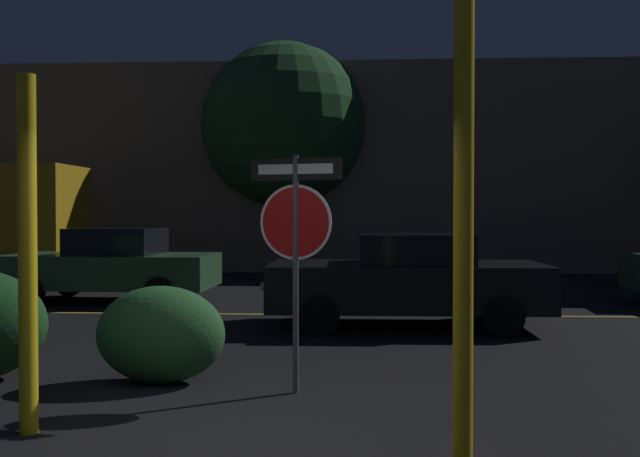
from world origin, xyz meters
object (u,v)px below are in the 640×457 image
(stop_sign, at_px, (296,224))
(passing_car_2, at_px, (112,265))
(yellow_pole_left, at_px, (28,255))
(tree_1, at_px, (285,126))
(hedge_bush_2, at_px, (161,335))
(passing_car_3, at_px, (407,280))
(yellow_pole_right, at_px, (463,226))

(stop_sign, height_order, passing_car_2, stop_sign)
(yellow_pole_left, xyz_separation_m, tree_1, (0.42, 16.50, 3.06))
(yellow_pole_left, height_order, hedge_bush_2, yellow_pole_left)
(passing_car_2, bearing_deg, tree_1, -17.46)
(hedge_bush_2, bearing_deg, passing_car_3, 53.85)
(stop_sign, bearing_deg, yellow_pole_right, -40.58)
(yellow_pole_left, relative_size, passing_car_2, 0.68)
(yellow_pole_right, relative_size, passing_car_2, 0.79)
(yellow_pole_right, height_order, passing_car_2, yellow_pole_right)
(tree_1, bearing_deg, yellow_pole_right, -79.95)
(stop_sign, bearing_deg, hedge_bush_2, -178.97)
(passing_car_3, distance_m, tree_1, 11.85)
(passing_car_2, bearing_deg, passing_car_3, -115.08)
(stop_sign, distance_m, yellow_pole_right, 2.37)
(passing_car_3, bearing_deg, passing_car_2, 62.74)
(yellow_pole_right, bearing_deg, stop_sign, 125.39)
(yellow_pole_left, height_order, passing_car_2, yellow_pole_left)
(stop_sign, bearing_deg, passing_car_3, 85.73)
(passing_car_2, bearing_deg, yellow_pole_left, -163.28)
(yellow_pole_right, xyz_separation_m, passing_car_3, (0.04, 6.21, -0.96))
(stop_sign, relative_size, hedge_bush_2, 1.73)
(stop_sign, distance_m, yellow_pole_left, 2.52)
(hedge_bush_2, bearing_deg, tree_1, 90.69)
(yellow_pole_right, relative_size, hedge_bush_2, 2.49)
(passing_car_2, height_order, tree_1, tree_1)
(stop_sign, height_order, tree_1, tree_1)
(tree_1, bearing_deg, stop_sign, -83.79)
(passing_car_3, bearing_deg, tree_1, 15.33)
(hedge_bush_2, relative_size, passing_car_2, 0.32)
(yellow_pole_left, distance_m, yellow_pole_right, 3.48)
(passing_car_3, bearing_deg, yellow_pole_right, 179.13)
(yellow_pole_left, bearing_deg, passing_car_2, 105.01)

